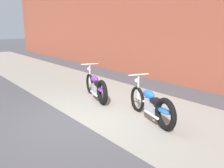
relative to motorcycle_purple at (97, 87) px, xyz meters
name	(u,v)px	position (x,y,z in m)	size (l,w,h in m)	color
ground_plane	(78,121)	(1.16, -1.36, -0.40)	(80.00, 80.00, 0.00)	#47474C
sidewalk_slab	(131,107)	(1.16, 0.39, -0.40)	(36.00, 3.50, 0.01)	gray
motorcycle_purple	(97,87)	(0.00, 0.00, 0.00)	(1.95, 0.82, 1.03)	black
motorcycle_blue	(153,106)	(2.29, 0.04, 0.00)	(1.95, 0.80, 1.03)	black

